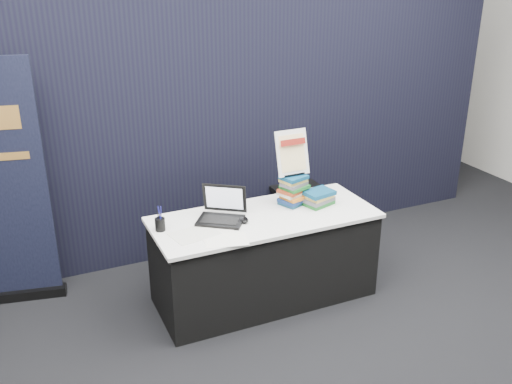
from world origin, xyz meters
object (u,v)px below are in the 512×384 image
object	(u,v)px
laptop	(218,212)
book_stack_tall	(293,190)
info_sign	(292,153)
display_table	(264,257)
book_stack_short	(319,198)
stacking_chair	(297,184)

from	to	relation	value
laptop	book_stack_tall	world-z (taller)	laptop
laptop	info_sign	world-z (taller)	info_sign
book_stack_tall	display_table	bearing A→B (deg)	-160.06
book_stack_tall	book_stack_short	distance (m)	0.23
book_stack_tall	info_sign	xyz separation A→B (m)	(0.00, 0.03, 0.31)
info_sign	stacking_chair	bearing A→B (deg)	57.58
display_table	book_stack_short	xyz separation A→B (m)	(0.50, 0.01, 0.44)
stacking_chair	book_stack_short	bearing A→B (deg)	-105.82
book_stack_short	info_sign	size ratio (longest dim) A/B	0.68
book_stack_short	stacking_chair	bearing A→B (deg)	73.42
book_stack_short	stacking_chair	world-z (taller)	stacking_chair
info_sign	stacking_chair	xyz separation A→B (m)	(0.45, 0.73, -0.60)
laptop	info_sign	distance (m)	0.77
display_table	stacking_chair	bearing A→B (deg)	49.04
stacking_chair	info_sign	bearing A→B (deg)	-120.75
info_sign	book_stack_short	bearing A→B (deg)	-36.17
display_table	book_stack_short	bearing A→B (deg)	0.96
book_stack_short	stacking_chair	distance (m)	0.93
book_stack_tall	stacking_chair	size ratio (longest dim) A/B	0.24
laptop	book_stack_short	size ratio (longest dim) A/B	1.72
laptop	stacking_chair	xyz separation A→B (m)	(1.12, 0.80, -0.22)
display_table	book_stack_tall	bearing A→B (deg)	19.94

